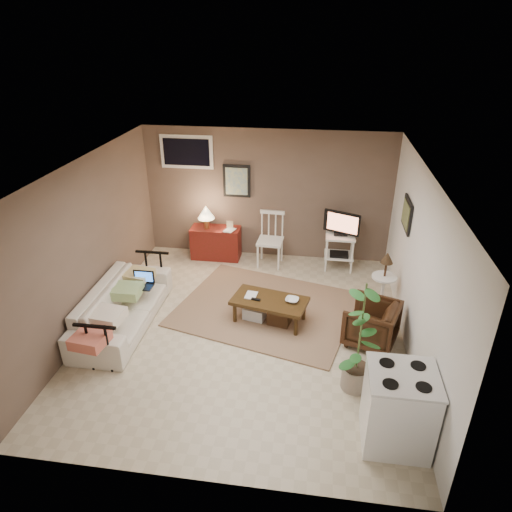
% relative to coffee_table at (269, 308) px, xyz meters
% --- Properties ---
extents(floor, '(5.00, 5.00, 0.00)m').
position_rel_coffee_table_xyz_m(floor, '(-0.32, -0.26, -0.23)').
color(floor, '#C1B293').
rests_on(floor, ground).
extents(art_back, '(0.50, 0.03, 0.60)m').
position_rel_coffee_table_xyz_m(art_back, '(-0.87, 2.21, 1.22)').
color(art_back, black).
extents(art_right, '(0.03, 0.60, 0.45)m').
position_rel_coffee_table_xyz_m(art_right, '(1.91, 0.79, 1.29)').
color(art_right, black).
extents(window, '(0.96, 0.03, 0.60)m').
position_rel_coffee_table_xyz_m(window, '(-1.77, 2.21, 1.72)').
color(window, white).
extents(rug, '(3.02, 2.65, 0.02)m').
position_rel_coffee_table_xyz_m(rug, '(-0.09, 0.32, -0.22)').
color(rug, '#896850').
rests_on(rug, floor).
extents(coffee_table, '(1.18, 0.78, 0.41)m').
position_rel_coffee_table_xyz_m(coffee_table, '(0.00, 0.00, 0.00)').
color(coffee_table, '#3D2810').
rests_on(coffee_table, floor).
extents(sofa, '(0.61, 2.10, 0.82)m').
position_rel_coffee_table_xyz_m(sofa, '(-2.12, -0.36, 0.18)').
color(sofa, beige).
rests_on(sofa, floor).
extents(sofa_pillows, '(0.40, 2.00, 0.14)m').
position_rel_coffee_table_xyz_m(sofa_pillows, '(-2.06, -0.60, 0.28)').
color(sofa_pillows, beige).
rests_on(sofa_pillows, sofa).
extents(sofa_end_rails, '(0.56, 2.10, 0.71)m').
position_rel_coffee_table_xyz_m(sofa_end_rails, '(-1.99, -0.36, 0.12)').
color(sofa_end_rails, black).
rests_on(sofa_end_rails, floor).
extents(laptop, '(0.32, 0.24, 0.22)m').
position_rel_coffee_table_xyz_m(laptop, '(-1.91, 0.01, 0.30)').
color(laptop, black).
rests_on(laptop, sofa).
extents(red_console, '(0.91, 0.40, 1.05)m').
position_rel_coffee_table_xyz_m(red_console, '(-1.26, 1.97, 0.13)').
color(red_console, maroon).
rests_on(red_console, floor).
extents(spindle_chair, '(0.47, 0.47, 0.99)m').
position_rel_coffee_table_xyz_m(spindle_chair, '(-0.20, 1.85, 0.23)').
color(spindle_chair, white).
rests_on(spindle_chair, floor).
extents(tv_stand, '(0.62, 0.42, 1.09)m').
position_rel_coffee_table_xyz_m(tv_stand, '(1.05, 1.85, 0.35)').
color(tv_stand, white).
rests_on(tv_stand, floor).
extents(side_table, '(0.37, 0.37, 1.00)m').
position_rel_coffee_table_xyz_m(side_table, '(1.68, 0.55, 0.39)').
color(side_table, white).
rests_on(side_table, floor).
extents(armchair, '(0.81, 0.83, 0.68)m').
position_rel_coffee_table_xyz_m(armchair, '(1.45, -0.29, 0.11)').
color(armchair, '#311A0D').
rests_on(armchair, floor).
extents(potted_plant, '(0.37, 0.37, 1.49)m').
position_rel_coffee_table_xyz_m(potted_plant, '(1.20, -1.23, 0.56)').
color(potted_plant, gray).
rests_on(potted_plant, floor).
extents(stove, '(0.70, 0.65, 0.91)m').
position_rel_coffee_table_xyz_m(stove, '(1.57, -1.99, 0.22)').
color(stove, white).
rests_on(stove, floor).
extents(bowl, '(0.20, 0.08, 0.19)m').
position_rel_coffee_table_xyz_m(bowl, '(0.34, -0.01, 0.26)').
color(bowl, '#3D2810').
rests_on(bowl, coffee_table).
extents(book_table, '(0.17, 0.03, 0.22)m').
position_rel_coffee_table_xyz_m(book_table, '(-0.36, 0.07, 0.27)').
color(book_table, '#3D2810').
rests_on(book_table, coffee_table).
extents(book_console, '(0.17, 0.08, 0.23)m').
position_rel_coffee_table_xyz_m(book_console, '(-1.04, 1.91, 0.49)').
color(book_console, '#3D2810').
rests_on(book_console, red_console).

